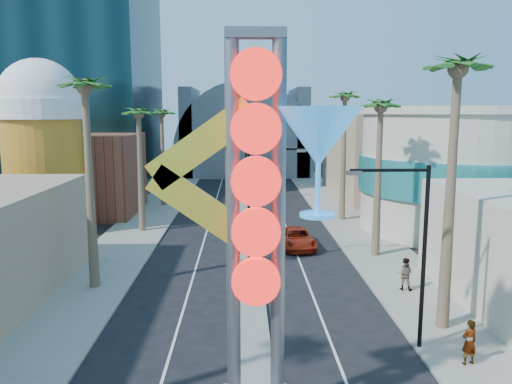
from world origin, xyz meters
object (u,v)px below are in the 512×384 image
at_px(neon_sign, 282,206).
at_px(pedestrian_b, 405,274).
at_px(pedestrian_a, 469,342).
at_px(red_pickup, 296,238).

relative_size(neon_sign, pedestrian_b, 6.73).
xyz_separation_m(neon_sign, pedestrian_b, (7.97, 11.99, -6.22)).
relative_size(pedestrian_a, pedestrian_b, 1.00).
height_order(pedestrian_a, pedestrian_b, pedestrian_b).
distance_m(red_pickup, pedestrian_a, 18.81).
bearing_deg(red_pickup, pedestrian_a, -79.25).
bearing_deg(neon_sign, red_pickup, 82.50).
xyz_separation_m(red_pickup, pedestrian_b, (5.13, -9.62, 0.35)).
bearing_deg(pedestrian_a, neon_sign, 9.63).
height_order(neon_sign, pedestrian_a, neon_sign).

